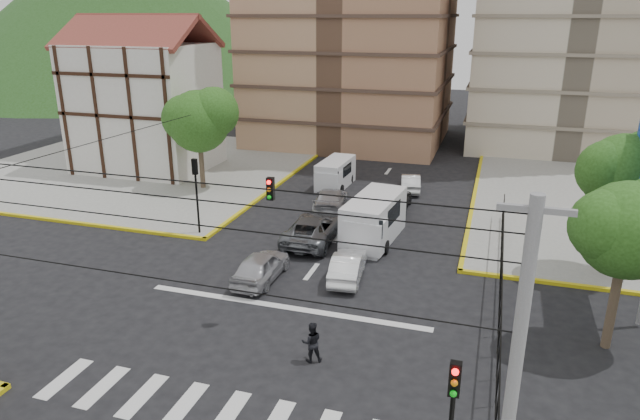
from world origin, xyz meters
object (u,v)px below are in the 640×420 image
at_px(van_right_lane, 373,221).
at_px(van_left_lane, 335,175).
at_px(pedestrian_crosswalk, 312,342).
at_px(car_white_front_right, 348,266).
at_px(traffic_light_nw, 196,184).
at_px(traffic_light_se, 452,414).
at_px(car_silver_front_left, 261,266).

bearing_deg(van_right_lane, van_left_lane, 123.40).
distance_m(van_right_lane, pedestrian_crosswalk, 12.10).
bearing_deg(van_left_lane, car_white_front_right, -68.55).
xyz_separation_m(traffic_light_nw, pedestrian_crosswalk, (10.22, -10.12, -2.32)).
distance_m(van_left_lane, pedestrian_crosswalk, 22.28).
bearing_deg(van_left_lane, traffic_light_se, -65.40).
bearing_deg(pedestrian_crosswalk, van_right_lane, -112.86).
bearing_deg(traffic_light_se, car_silver_front_left, 131.34).
bearing_deg(traffic_light_se, van_left_lane, 111.58).
bearing_deg(van_left_lane, van_right_lane, -59.49).
xyz_separation_m(van_right_lane, car_silver_front_left, (-4.08, -6.38, -0.52)).
relative_size(van_right_lane, car_silver_front_left, 1.38).
distance_m(traffic_light_nw, van_right_lane, 10.21).
height_order(van_left_lane, car_silver_front_left, van_left_lane).
xyz_separation_m(car_white_front_right, pedestrian_crosswalk, (0.51, -7.13, 0.13)).
bearing_deg(pedestrian_crosswalk, traffic_light_nw, -69.37).
bearing_deg(car_silver_front_left, car_white_front_right, -159.77).
bearing_deg(traffic_light_nw, pedestrian_crosswalk, -44.71).
height_order(traffic_light_nw, car_white_front_right, traffic_light_nw).
distance_m(traffic_light_nw, car_silver_front_left, 7.64).
height_order(van_left_lane, car_white_front_right, van_left_lane).
bearing_deg(traffic_light_se, traffic_light_nw, 135.00).
bearing_deg(traffic_light_se, car_white_front_right, 115.04).
height_order(traffic_light_se, van_right_lane, traffic_light_se).
bearing_deg(car_white_front_right, traffic_light_nw, -23.35).
xyz_separation_m(traffic_light_nw, van_right_lane, (9.84, 1.97, -1.87)).
bearing_deg(car_silver_front_left, traffic_light_se, 131.67).
relative_size(traffic_light_nw, van_right_lane, 0.75).
bearing_deg(pedestrian_crosswalk, car_white_front_right, -110.53).
xyz_separation_m(van_left_lane, car_white_front_right, (4.83, -14.49, -0.33)).
distance_m(traffic_light_se, pedestrian_crosswalk, 8.02).
distance_m(van_right_lane, car_white_front_right, 4.99).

